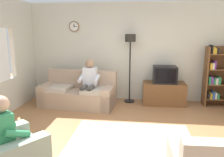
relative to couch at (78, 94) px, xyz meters
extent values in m
plane|color=#9E6B42|center=(1.30, -1.86, -0.31)|extent=(12.00, 12.00, 0.00)
cube|color=beige|center=(1.30, 0.80, 1.04)|extent=(6.20, 0.12, 2.70)
cylinder|color=brown|center=(-0.26, 0.72, 1.74)|extent=(0.28, 0.03, 0.28)
cylinder|color=white|center=(-0.26, 0.71, 1.74)|extent=(0.24, 0.01, 0.24)
cube|color=black|center=(-0.26, 0.70, 1.77)|extent=(0.02, 0.01, 0.09)
cube|color=black|center=(-0.22, 0.70, 1.74)|extent=(0.11, 0.01, 0.01)
cube|color=beige|center=(-1.56, 0.24, 1.09)|extent=(0.12, 1.10, 1.20)
cube|color=tan|center=(-0.01, -0.05, -0.10)|extent=(1.97, 1.02, 0.42)
cube|color=tan|center=(0.03, 0.30, 0.35)|extent=(1.91, 0.39, 0.48)
cube|color=tan|center=(0.83, -0.14, -0.03)|extent=(0.30, 0.86, 0.56)
cube|color=tan|center=(-0.84, 0.03, -0.03)|extent=(0.30, 0.86, 0.56)
cube|color=#BCAD99|center=(0.49, -0.15, 0.16)|extent=(0.66, 0.74, 0.10)
cube|color=#BCAD99|center=(-0.51, -0.05, 0.16)|extent=(0.66, 0.74, 0.10)
cube|color=brown|center=(2.23, 0.39, -0.02)|extent=(1.10, 0.56, 0.59)
cube|color=black|center=(2.23, 0.65, 0.01)|extent=(1.10, 0.04, 0.03)
cube|color=black|center=(2.23, 0.37, 0.50)|extent=(0.60, 0.48, 0.44)
cube|color=black|center=(2.23, 0.13, 0.50)|extent=(0.50, 0.01, 0.36)
cube|color=brown|center=(3.28, 0.44, 0.46)|extent=(0.04, 0.36, 1.55)
cube|color=brown|center=(3.60, 0.61, 0.46)|extent=(0.64, 0.02, 1.55)
cube|color=brown|center=(3.60, 0.44, -0.12)|extent=(0.60, 0.34, 0.02)
cube|color=black|center=(3.36, 0.42, -0.03)|extent=(0.06, 0.28, 0.15)
cube|color=gold|center=(3.42, 0.42, -0.03)|extent=(0.05, 0.28, 0.15)
cube|color=#2D59A5|center=(3.48, 0.42, -0.02)|extent=(0.05, 0.28, 0.18)
cube|color=silver|center=(3.54, 0.42, -0.02)|extent=(0.04, 0.28, 0.17)
cube|color=#267F4C|center=(3.60, 0.42, -0.04)|extent=(0.05, 0.28, 0.14)
cube|color=brown|center=(3.60, 0.44, 0.27)|extent=(0.60, 0.34, 0.02)
cube|color=#267F4C|center=(3.36, 0.42, 0.37)|extent=(0.05, 0.28, 0.19)
cube|color=#72338C|center=(3.42, 0.42, 0.38)|extent=(0.05, 0.28, 0.19)
cube|color=#267F4C|center=(3.48, 0.42, 0.36)|extent=(0.05, 0.28, 0.15)
cube|color=silver|center=(3.53, 0.42, 0.36)|extent=(0.05, 0.28, 0.16)
cube|color=#267F4C|center=(3.59, 0.42, 0.38)|extent=(0.06, 0.28, 0.19)
cube|color=brown|center=(3.60, 0.44, 0.66)|extent=(0.60, 0.34, 0.02)
cube|color=gold|center=(3.36, 0.42, 0.74)|extent=(0.05, 0.28, 0.15)
cube|color=silver|center=(3.41, 0.42, 0.75)|extent=(0.04, 0.28, 0.16)
cube|color=#72338C|center=(3.46, 0.42, 0.77)|extent=(0.04, 0.28, 0.21)
cube|color=brown|center=(3.60, 0.44, 1.04)|extent=(0.60, 0.34, 0.02)
cube|color=black|center=(3.35, 0.42, 1.16)|extent=(0.03, 0.28, 0.22)
cube|color=gold|center=(3.39, 0.42, 1.14)|extent=(0.04, 0.28, 0.17)
cube|color=gold|center=(3.44, 0.42, 1.13)|extent=(0.04, 0.28, 0.14)
cube|color=black|center=(3.49, 0.42, 1.13)|extent=(0.04, 0.28, 0.15)
cylinder|color=black|center=(1.32, 0.49, -0.30)|extent=(0.28, 0.28, 0.03)
cylinder|color=black|center=(1.32, 0.49, 0.54)|extent=(0.04, 0.04, 1.70)
cylinder|color=black|center=(1.32, 0.49, 1.44)|extent=(0.28, 0.28, 0.20)
cube|color=gray|center=(-0.38, -2.76, -0.03)|extent=(0.63, 0.77, 0.56)
cube|color=#AD9E8E|center=(1.46, -1.87, -0.31)|extent=(2.20, 1.70, 0.01)
cube|color=silver|center=(0.32, 0.00, 0.47)|extent=(0.36, 0.23, 0.48)
sphere|color=#A37A5B|center=(0.32, -0.01, 0.82)|extent=(0.22, 0.22, 0.22)
cylinder|color=#4C4742|center=(0.39, -0.20, 0.23)|extent=(0.17, 0.39, 0.13)
cylinder|color=#4C4742|center=(0.22, -0.18, 0.23)|extent=(0.17, 0.39, 0.13)
cylinder|color=#4C4742|center=(0.38, -0.39, -0.05)|extent=(0.12, 0.12, 0.52)
cylinder|color=#4C4742|center=(0.20, -0.37, -0.05)|extent=(0.12, 0.12, 0.52)
cylinder|color=silver|center=(0.52, -0.12, 0.45)|extent=(0.12, 0.34, 0.20)
cylinder|color=silver|center=(0.10, -0.08, 0.45)|extent=(0.12, 0.34, 0.20)
cube|color=#338C59|center=(-0.18, -2.99, 0.35)|extent=(0.39, 0.36, 0.48)
sphere|color=tan|center=(-0.18, -2.98, 0.70)|extent=(0.22, 0.22, 0.22)
cylinder|color=#4C4742|center=(-0.14, -2.78, 0.11)|extent=(0.33, 0.38, 0.13)
cylinder|color=#4C4742|center=(0.00, -2.89, 0.11)|extent=(0.33, 0.38, 0.13)
cylinder|color=#4C4742|center=(-0.03, -2.63, -0.11)|extent=(0.15, 0.15, 0.40)
cylinder|color=#4C4742|center=(0.11, -2.73, -0.11)|extent=(0.15, 0.15, 0.40)
cylinder|color=#338C59|center=(-0.29, -2.79, 0.33)|extent=(0.27, 0.32, 0.20)
cylinder|color=#338C59|center=(0.05, -3.03, 0.33)|extent=(0.27, 0.32, 0.20)
camera|label=1|loc=(1.58, -5.51, 1.61)|focal=35.96mm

